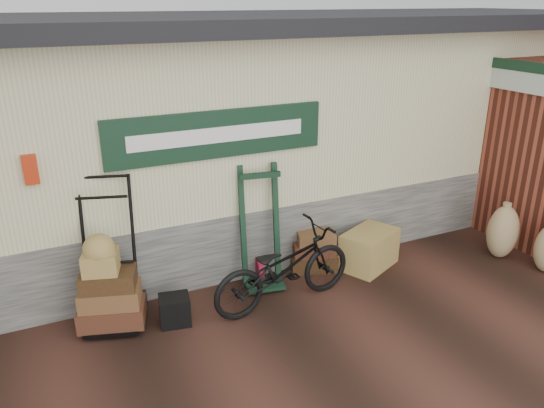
# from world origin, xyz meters

# --- Properties ---
(ground) EXTENTS (80.00, 80.00, 0.00)m
(ground) POSITION_xyz_m (0.00, 0.00, 0.00)
(ground) COLOR black
(ground) RESTS_ON ground
(station_building) EXTENTS (14.40, 4.10, 3.20)m
(station_building) POSITION_xyz_m (-0.01, 2.74, 1.61)
(station_building) COLOR #4C4C47
(station_building) RESTS_ON ground
(brick_outbuilding) EXTENTS (1.71, 4.51, 2.62)m
(brick_outbuilding) POSITION_xyz_m (4.70, 1.19, 1.30)
(brick_outbuilding) COLOR maroon
(brick_outbuilding) RESTS_ON ground
(porter_trolley) EXTENTS (0.99, 0.85, 1.68)m
(porter_trolley) POSITION_xyz_m (-1.68, 0.76, 0.84)
(porter_trolley) COLOR black
(porter_trolley) RESTS_ON ground
(green_barrow) EXTENTS (0.62, 0.55, 1.54)m
(green_barrow) POSITION_xyz_m (0.15, 0.81, 0.77)
(green_barrow) COLOR black
(green_barrow) RESTS_ON ground
(suitcase_stack) EXTENTS (0.70, 0.56, 0.54)m
(suitcase_stack) POSITION_xyz_m (0.94, 0.85, 0.27)
(suitcase_stack) COLOR #362311
(suitcase_stack) RESTS_ON ground
(wicker_hamper) EXTENTS (0.91, 0.78, 0.50)m
(wicker_hamper) POSITION_xyz_m (1.65, 0.59, 0.25)
(wicker_hamper) COLOR olive
(wicker_hamper) RESTS_ON ground
(black_trunk) EXTENTS (0.38, 0.34, 0.33)m
(black_trunk) POSITION_xyz_m (-1.09, 0.38, 0.17)
(black_trunk) COLOR black
(black_trunk) RESTS_ON ground
(bicycle) EXTENTS (0.83, 1.88, 1.06)m
(bicycle) POSITION_xyz_m (0.18, 0.24, 0.53)
(bicycle) COLOR black
(bicycle) RESTS_ON ground
(burlap_sack_left) EXTENTS (0.56, 0.50, 0.76)m
(burlap_sack_left) POSITION_xyz_m (3.48, 0.03, 0.38)
(burlap_sack_left) COLOR #917D4E
(burlap_sack_left) RESTS_ON ground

